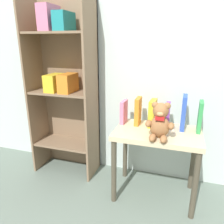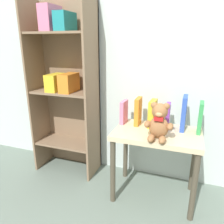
{
  "view_description": "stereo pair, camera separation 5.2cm",
  "coord_description": "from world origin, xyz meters",
  "px_view_note": "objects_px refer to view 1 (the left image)",
  "views": [
    {
      "loc": [
        0.2,
        -0.5,
        1.18
      ],
      "look_at": [
        -0.3,
        1.08,
        0.65
      ],
      "focal_mm": 35.0,
      "sensor_mm": 36.0,
      "label": 1
    },
    {
      "loc": [
        0.25,
        -0.48,
        1.18
      ],
      "look_at": [
        -0.3,
        1.08,
        0.65
      ],
      "focal_mm": 35.0,
      "sensor_mm": 36.0,
      "label": 2
    }
  ],
  "objects_px": {
    "book_standing_purple": "(168,115)",
    "book_standing_blue": "(184,112)",
    "book_standing_pink": "(124,112)",
    "book_standing_green": "(200,117)",
    "display_table": "(157,142)",
    "teddy_bear": "(160,122)",
    "book_standing_yellow": "(152,113)",
    "book_standing_orange": "(138,111)",
    "bookshelf_side": "(64,81)"
  },
  "relations": [
    {
      "from": "book_standing_pink",
      "to": "book_standing_purple",
      "type": "distance_m",
      "value": 0.34
    },
    {
      "from": "book_standing_pink",
      "to": "book_standing_purple",
      "type": "bearing_deg",
      "value": 3.61
    },
    {
      "from": "book_standing_pink",
      "to": "teddy_bear",
      "type": "bearing_deg",
      "value": -32.32
    },
    {
      "from": "teddy_bear",
      "to": "book_standing_blue",
      "type": "xyz_separation_m",
      "value": [
        0.15,
        0.22,
        0.01
      ]
    },
    {
      "from": "book_standing_green",
      "to": "book_standing_yellow",
      "type": "bearing_deg",
      "value": -178.72
    },
    {
      "from": "book_standing_yellow",
      "to": "book_standing_green",
      "type": "xyz_separation_m",
      "value": [
        0.34,
        -0.01,
        0.01
      ]
    },
    {
      "from": "book_standing_blue",
      "to": "book_standing_green",
      "type": "relative_size",
      "value": 1.14
    },
    {
      "from": "book_standing_orange",
      "to": "book_standing_green",
      "type": "bearing_deg",
      "value": -1.56
    },
    {
      "from": "book_standing_yellow",
      "to": "book_standing_purple",
      "type": "relative_size",
      "value": 1.08
    },
    {
      "from": "book_standing_pink",
      "to": "book_standing_green",
      "type": "distance_m",
      "value": 0.57
    },
    {
      "from": "teddy_bear",
      "to": "book_standing_blue",
      "type": "bearing_deg",
      "value": 55.9
    },
    {
      "from": "book_standing_pink",
      "to": "book_standing_blue",
      "type": "relative_size",
      "value": 0.72
    },
    {
      "from": "display_table",
      "to": "book_standing_green",
      "type": "relative_size",
      "value": 2.79
    },
    {
      "from": "bookshelf_side",
      "to": "teddy_bear",
      "type": "height_order",
      "value": "bookshelf_side"
    },
    {
      "from": "bookshelf_side",
      "to": "book_standing_yellow",
      "type": "bearing_deg",
      "value": -4.78
    },
    {
      "from": "book_standing_blue",
      "to": "book_standing_green",
      "type": "xyz_separation_m",
      "value": [
        0.11,
        -0.02,
        -0.02
      ]
    },
    {
      "from": "display_table",
      "to": "book_standing_purple",
      "type": "height_order",
      "value": "book_standing_purple"
    },
    {
      "from": "teddy_bear",
      "to": "bookshelf_side",
      "type": "bearing_deg",
      "value": 162.06
    },
    {
      "from": "display_table",
      "to": "teddy_bear",
      "type": "height_order",
      "value": "teddy_bear"
    },
    {
      "from": "book_standing_purple",
      "to": "book_standing_blue",
      "type": "xyz_separation_m",
      "value": [
        0.11,
        0.0,
        0.03
      ]
    },
    {
      "from": "teddy_bear",
      "to": "book_standing_orange",
      "type": "height_order",
      "value": "teddy_bear"
    },
    {
      "from": "teddy_bear",
      "to": "book_standing_green",
      "type": "height_order",
      "value": "teddy_bear"
    },
    {
      "from": "book_standing_orange",
      "to": "display_table",
      "type": "bearing_deg",
      "value": -30.82
    },
    {
      "from": "book_standing_blue",
      "to": "display_table",
      "type": "bearing_deg",
      "value": -146.84
    },
    {
      "from": "book_standing_pink",
      "to": "book_standing_green",
      "type": "height_order",
      "value": "book_standing_green"
    },
    {
      "from": "book_standing_orange",
      "to": "book_standing_blue",
      "type": "height_order",
      "value": "book_standing_blue"
    },
    {
      "from": "book_standing_pink",
      "to": "book_standing_purple",
      "type": "xyz_separation_m",
      "value": [
        0.34,
        0.01,
        0.0
      ]
    },
    {
      "from": "display_table",
      "to": "book_standing_yellow",
      "type": "bearing_deg",
      "value": 120.02
    },
    {
      "from": "display_table",
      "to": "book_standing_purple",
      "type": "xyz_separation_m",
      "value": [
        0.06,
        0.1,
        0.19
      ]
    },
    {
      "from": "book_standing_pink",
      "to": "book_standing_yellow",
      "type": "relative_size",
      "value": 0.89
    },
    {
      "from": "bookshelf_side",
      "to": "book_standing_pink",
      "type": "relative_size",
      "value": 8.28
    },
    {
      "from": "display_table",
      "to": "book_standing_pink",
      "type": "xyz_separation_m",
      "value": [
        -0.29,
        0.1,
        0.18
      ]
    },
    {
      "from": "display_table",
      "to": "book_standing_blue",
      "type": "height_order",
      "value": "book_standing_blue"
    },
    {
      "from": "teddy_bear",
      "to": "book_standing_green",
      "type": "xyz_separation_m",
      "value": [
        0.27,
        0.21,
        -0.0
      ]
    },
    {
      "from": "book_standing_blue",
      "to": "bookshelf_side",
      "type": "bearing_deg",
      "value": 178.03
    },
    {
      "from": "book_standing_yellow",
      "to": "book_standing_blue",
      "type": "xyz_separation_m",
      "value": [
        0.23,
        0.01,
        0.03
      ]
    },
    {
      "from": "teddy_bear",
      "to": "book_standing_yellow",
      "type": "distance_m",
      "value": 0.23
    },
    {
      "from": "teddy_bear",
      "to": "book_standing_purple",
      "type": "height_order",
      "value": "teddy_bear"
    },
    {
      "from": "teddy_bear",
      "to": "book_standing_blue",
      "type": "height_order",
      "value": "book_standing_blue"
    },
    {
      "from": "display_table",
      "to": "book_standing_green",
      "type": "height_order",
      "value": "book_standing_green"
    },
    {
      "from": "teddy_bear",
      "to": "book_standing_orange",
      "type": "relative_size",
      "value": 1.17
    },
    {
      "from": "book_standing_yellow",
      "to": "display_table",
      "type": "bearing_deg",
      "value": -57.12
    },
    {
      "from": "book_standing_purple",
      "to": "book_standing_orange",
      "type": "bearing_deg",
      "value": 178.57
    },
    {
      "from": "display_table",
      "to": "book_standing_pink",
      "type": "distance_m",
      "value": 0.35
    },
    {
      "from": "bookshelf_side",
      "to": "teddy_bear",
      "type": "bearing_deg",
      "value": -17.94
    },
    {
      "from": "teddy_bear",
      "to": "book_standing_orange",
      "type": "xyz_separation_m",
      "value": [
        -0.19,
        0.22,
        -0.01
      ]
    },
    {
      "from": "display_table",
      "to": "book_standing_purple",
      "type": "bearing_deg",
      "value": 60.93
    },
    {
      "from": "book_standing_pink",
      "to": "book_standing_orange",
      "type": "relative_size",
      "value": 0.86
    },
    {
      "from": "teddy_bear",
      "to": "book_standing_green",
      "type": "bearing_deg",
      "value": 37.85
    },
    {
      "from": "display_table",
      "to": "bookshelf_side",
      "type": "bearing_deg",
      "value": 169.0
    }
  ]
}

